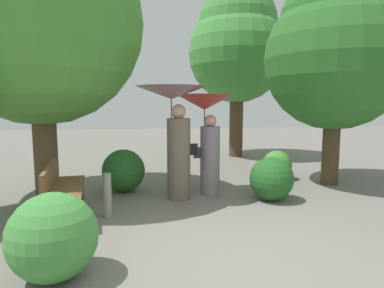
{
  "coord_description": "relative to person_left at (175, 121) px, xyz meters",
  "views": [
    {
      "loc": [
        -0.89,
        -3.49,
        1.72
      ],
      "look_at": [
        0.0,
        2.83,
        0.95
      ],
      "focal_mm": 30.52,
      "sensor_mm": 36.0,
      "label": 1
    }
  ],
  "objects": [
    {
      "name": "ground_plane",
      "position": [
        0.38,
        -2.33,
        -1.42
      ],
      "size": [
        40.0,
        40.0,
        0.0
      ],
      "primitive_type": "plane",
      "color": "slate"
    },
    {
      "name": "person_left",
      "position": [
        0.0,
        0.0,
        0.0
      ],
      "size": [
        1.25,
        1.25,
        2.04
      ],
      "rotation": [
        0.0,
        0.0,
        1.52
      ],
      "color": "#6B5B4C",
      "rests_on": "ground"
    },
    {
      "name": "person_right",
      "position": [
        0.63,
        0.25,
        -0.05
      ],
      "size": [
        1.08,
        1.08,
        1.91
      ],
      "rotation": [
        0.0,
        0.0,
        1.52
      ],
      "color": "gray",
      "rests_on": "ground"
    },
    {
      "name": "park_bench",
      "position": [
        -1.77,
        -0.84,
        -0.91
      ],
      "size": [
        0.7,
        1.56,
        0.83
      ],
      "rotation": [
        0.0,
        0.0,
        1.72
      ],
      "color": "#38383D",
      "rests_on": "ground"
    },
    {
      "name": "tree_near_left",
      "position": [
        -2.38,
        0.55,
        2.05
      ],
      "size": [
        3.72,
        3.72,
        5.54
      ],
      "color": "brown",
      "rests_on": "ground"
    },
    {
      "name": "tree_near_right",
      "position": [
        3.43,
        0.66,
        1.46
      ],
      "size": [
        2.95,
        2.95,
        4.55
      ],
      "color": "#4C3823",
      "rests_on": "ground"
    },
    {
      "name": "tree_mid_right",
      "position": [
        2.46,
        4.7,
        2.21
      ],
      "size": [
        3.16,
        3.16,
        5.52
      ],
      "color": "#4C3823",
      "rests_on": "ground"
    },
    {
      "name": "bush_path_left",
      "position": [
        -1.43,
        -2.61,
        -0.99
      ],
      "size": [
        0.87,
        0.87,
        0.87
      ],
      "primitive_type": "sphere",
      "color": "#428C3D",
      "rests_on": "ground"
    },
    {
      "name": "bush_path_right",
      "position": [
        2.48,
        1.25,
        -1.09
      ],
      "size": [
        0.67,
        0.67,
        0.67
      ],
      "primitive_type": "sphere",
      "color": "#4C9338",
      "rests_on": "ground"
    },
    {
      "name": "bush_behind_bench",
      "position": [
        1.71,
        -0.33,
        -1.03
      ],
      "size": [
        0.79,
        0.79,
        0.79
      ],
      "primitive_type": "sphere",
      "color": "#235B23",
      "rests_on": "ground"
    },
    {
      "name": "bush_far_side",
      "position": [
        -0.97,
        0.64,
        -1.0
      ],
      "size": [
        0.84,
        0.84,
        0.84
      ],
      "primitive_type": "sphere",
      "color": "#235B23",
      "rests_on": "ground"
    },
    {
      "name": "path_marker_post",
      "position": [
        -1.11,
        -0.87,
        -1.08
      ],
      "size": [
        0.12,
        0.12,
        0.69
      ],
      "primitive_type": "cylinder",
      "color": "gray",
      "rests_on": "ground"
    }
  ]
}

